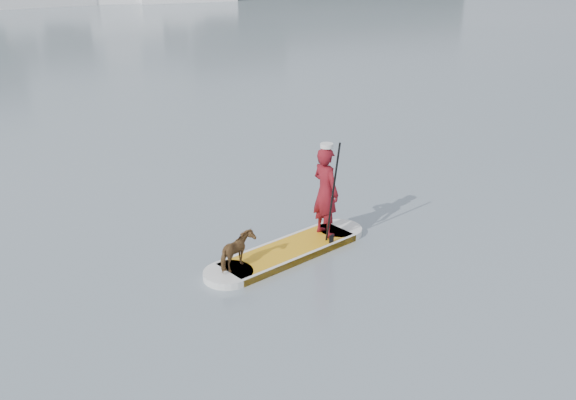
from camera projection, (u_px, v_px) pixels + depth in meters
name	position (u px, v px, depth m)	size (l,w,h in m)	color
ground	(429.00, 199.00, 13.19)	(140.00, 140.00, 0.00)	slate
paddleboard	(288.00, 251.00, 10.87)	(3.22, 1.41, 0.12)	orange
paddler	(326.00, 192.00, 11.06)	(0.58, 0.38, 1.60)	maroon
white_cap	(327.00, 146.00, 10.75)	(0.22, 0.22, 0.07)	silver
dog	(237.00, 251.00, 10.09)	(0.31, 0.69, 0.58)	brown
paddle	(332.00, 206.00, 10.79)	(0.11, 0.30, 2.00)	black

